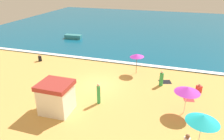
% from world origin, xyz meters
% --- Properties ---
extents(ground_plane, '(60.00, 60.00, 0.00)m').
position_xyz_m(ground_plane, '(0.00, 0.00, 0.00)').
color(ground_plane, '#E0A856').
extents(ocean_water, '(60.00, 44.00, 0.10)m').
position_xyz_m(ocean_water, '(0.00, 28.00, 0.05)').
color(ocean_water, '#0F567A').
rests_on(ocean_water, ground_plane).
extents(wave_breaker_foam, '(57.00, 0.70, 0.01)m').
position_xyz_m(wave_breaker_foam, '(0.00, 6.30, 0.10)').
color(wave_breaker_foam, white).
rests_on(wave_breaker_foam, ocean_water).
extents(lifeguard_cabana, '(2.45, 2.26, 2.46)m').
position_xyz_m(lifeguard_cabana, '(-1.42, -5.08, 1.26)').
color(lifeguard_cabana, white).
rests_on(lifeguard_cabana, ground_plane).
extents(beach_umbrella_1, '(2.62, 2.62, 2.26)m').
position_xyz_m(beach_umbrella_1, '(8.12, -2.31, 2.04)').
color(beach_umbrella_1, silver).
rests_on(beach_umbrella_1, ground_plane).
extents(beach_umbrella_2, '(1.76, 1.75, 2.28)m').
position_xyz_m(beach_umbrella_2, '(3.03, 3.86, 2.07)').
color(beach_umbrella_2, '#4C3823').
rests_on(beach_umbrella_2, ground_plane).
extents(beach_umbrella_3, '(2.90, 2.90, 2.12)m').
position_xyz_m(beach_umbrella_3, '(9.05, -5.46, 1.84)').
color(beach_umbrella_3, silver).
rests_on(beach_umbrella_3, ground_plane).
extents(beachgoer_0, '(0.57, 0.57, 0.86)m').
position_xyz_m(beachgoer_0, '(9.36, 1.46, 0.36)').
color(beachgoer_0, red).
rests_on(beachgoer_0, ground_plane).
extents(beachgoer_3, '(0.49, 0.49, 1.54)m').
position_xyz_m(beachgoer_3, '(5.92, 1.78, 0.71)').
color(beachgoer_3, green).
rests_on(beachgoer_3, ground_plane).
extents(beachgoer_4, '(0.54, 0.54, 0.85)m').
position_xyz_m(beachgoer_4, '(-9.23, 3.84, 0.36)').
color(beachgoer_4, black).
rests_on(beachgoer_4, ground_plane).
extents(beachgoer_5, '(0.44, 0.44, 1.82)m').
position_xyz_m(beachgoer_5, '(1.29, -3.04, 0.87)').
color(beachgoer_5, green).
rests_on(beachgoer_5, ground_plane).
extents(beach_towel_0, '(1.42, 1.24, 0.01)m').
position_xyz_m(beach_towel_0, '(6.26, 2.64, 0.01)').
color(beach_towel_0, black).
rests_on(beach_towel_0, ground_plane).
extents(beach_towel_1, '(1.08, 1.65, 0.01)m').
position_xyz_m(beach_towel_1, '(8.46, 0.23, 0.01)').
color(beach_towel_1, red).
rests_on(beach_towel_1, ground_plane).
extents(small_boat_0, '(2.88, 1.18, 0.65)m').
position_xyz_m(small_boat_0, '(-9.92, 14.28, 0.42)').
color(small_boat_0, teal).
rests_on(small_boat_0, ocean_water).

